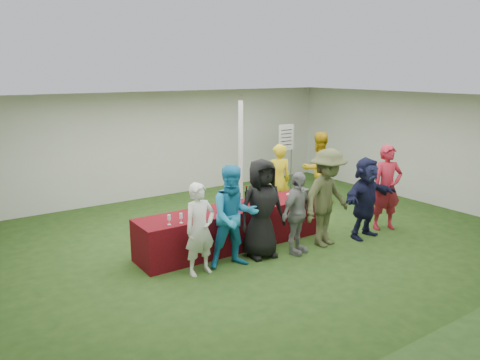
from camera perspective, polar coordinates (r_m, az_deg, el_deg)
ground at (r=9.24m, az=1.73°, el=-7.11°), size 60.00×60.00×0.00m
tent at (r=10.10m, az=0.08°, el=2.62°), size 10.00×10.00×10.00m
serving_table at (r=8.70m, az=-1.09°, el=-5.79°), size 3.60×0.80×0.75m
wine_bottles at (r=8.95m, az=1.46°, el=-1.91°), size 0.63×0.14×0.32m
wine_glasses at (r=8.12m, az=-2.85°, el=-3.57°), size 2.77×0.13×0.16m
water_bottle at (r=8.63m, az=-1.27°, el=-2.61°), size 0.07×0.07×0.23m
bar_towel at (r=9.52m, az=6.59°, el=-1.73°), size 0.25×0.18×0.03m
dump_bucket at (r=9.31m, az=7.70°, el=-1.64°), size 0.22×0.22×0.18m
wine_list_sign at (r=12.72m, az=5.63°, el=4.60°), size 0.50×0.03×1.80m
staff_pourer at (r=10.41m, az=4.65°, el=-0.07°), size 0.69×0.57×1.64m
staff_back at (r=11.54m, az=9.50°, el=1.42°), size 0.98×0.84×1.77m
customer_0 at (r=7.48m, az=-4.91°, el=-5.99°), size 0.57×0.40×1.50m
customer_1 at (r=7.70m, az=-0.71°, el=-4.50°), size 0.97×0.84×1.73m
customer_2 at (r=8.11m, az=2.66°, el=-3.50°), size 0.92×0.66×1.75m
customer_3 at (r=8.35m, az=6.94°, el=-4.05°), size 0.94×0.62×1.49m
customer_4 at (r=8.77m, az=10.57°, el=-2.16°), size 1.29×0.88×1.83m
customer_5 at (r=9.39m, az=15.08°, el=-2.11°), size 1.52×0.61×1.60m
customer_6 at (r=9.99m, az=17.47°, el=-0.89°), size 0.75×0.63×1.75m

